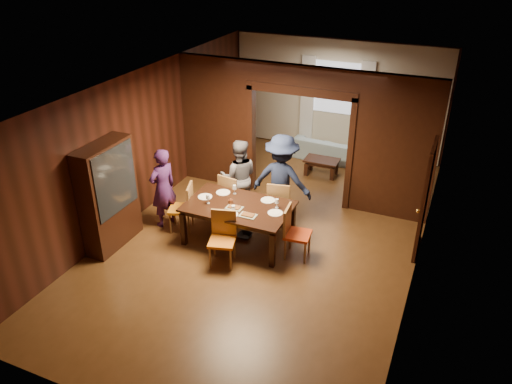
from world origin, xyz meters
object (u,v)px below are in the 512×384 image
at_px(dining_table, 239,223).
at_px(chair_far_l, 233,195).
at_px(person_navy, 282,180).
at_px(hutch, 109,196).
at_px(person_grey, 239,177).
at_px(chair_right, 298,233).
at_px(sofa, 326,149).
at_px(coffee_table, 321,167).
at_px(chair_near, 222,240).
at_px(person_purple, 163,188).
at_px(chair_far_r, 279,202).
at_px(chair_left, 181,207).

distance_m(dining_table, chair_far_l, 0.92).
relative_size(person_navy, hutch, 0.92).
bearing_deg(person_grey, chair_right, 122.87).
height_order(sofa, coffee_table, sofa).
xyz_separation_m(sofa, chair_far_l, (-0.89, -3.57, 0.21)).
bearing_deg(chair_near, person_purple, 140.34).
xyz_separation_m(person_purple, hutch, (-0.50, -0.97, 0.20)).
xyz_separation_m(person_purple, chair_right, (2.77, -0.02, -0.32)).
bearing_deg(hutch, coffee_table, 58.42).
bearing_deg(person_purple, dining_table, 111.24).
bearing_deg(chair_right, coffee_table, 4.13).
height_order(coffee_table, chair_far_r, chair_far_r).
xyz_separation_m(dining_table, chair_left, (-1.20, -0.07, 0.10)).
bearing_deg(chair_right, hutch, 100.62).
xyz_separation_m(chair_right, chair_far_l, (-1.66, 0.83, 0.00)).
bearing_deg(hutch, person_navy, 37.83).
distance_m(person_navy, chair_left, 2.03).
bearing_deg(chair_far_r, sofa, -100.84).
bearing_deg(chair_far_l, person_grey, -86.28).
bearing_deg(person_grey, chair_far_r, 147.29).
bearing_deg(person_navy, chair_far_r, 95.06).
xyz_separation_m(person_grey, coffee_table, (1.05, 2.37, -0.60)).
bearing_deg(person_grey, dining_table, 90.11).
bearing_deg(dining_table, coffee_table, 80.02).
xyz_separation_m(sofa, chair_far_r, (0.07, -3.48, 0.21)).
xyz_separation_m(sofa, chair_right, (0.77, -4.40, 0.21)).
bearing_deg(person_purple, chair_near, 85.71).
height_order(coffee_table, chair_far_l, chair_far_l).
bearing_deg(person_purple, chair_right, 109.79).
bearing_deg(chair_left, chair_right, 71.62).
xyz_separation_m(chair_left, chair_near, (1.25, -0.70, 0.00)).
height_order(sofa, dining_table, dining_table).
height_order(person_navy, chair_far_l, person_navy).
bearing_deg(chair_far_r, chair_far_l, -6.73).
xyz_separation_m(person_grey, chair_left, (-0.74, -1.08, -0.31)).
distance_m(person_grey, chair_left, 1.35).
bearing_deg(chair_far_r, chair_near, 63.41).
height_order(chair_left, chair_right, same).
bearing_deg(person_navy, chair_left, 31.89).
height_order(person_grey, dining_table, person_grey).
distance_m(chair_right, chair_far_l, 1.86).
bearing_deg(chair_far_r, chair_right, 115.48).
xyz_separation_m(chair_right, hutch, (-3.28, -0.95, 0.52)).
xyz_separation_m(person_purple, chair_near, (1.64, -0.75, -0.32)).
bearing_deg(coffee_table, chair_near, -97.49).
distance_m(chair_right, hutch, 3.45).
bearing_deg(sofa, chair_far_l, 80.32).
xyz_separation_m(person_navy, coffee_table, (0.13, 2.39, -0.72)).
relative_size(person_grey, coffee_table, 1.99).
relative_size(dining_table, hutch, 0.96).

